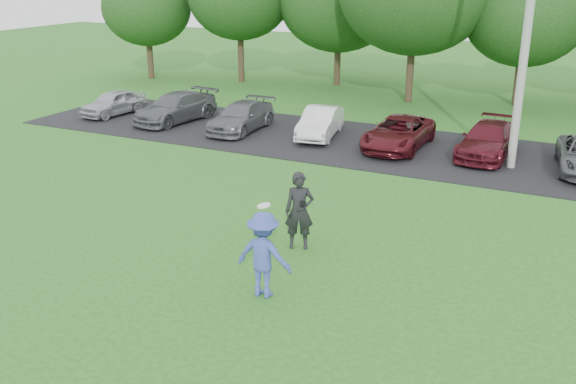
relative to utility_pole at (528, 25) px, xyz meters
The scene contains 7 objects.
ground 13.87m from the utility_pole, 108.96° to the right, with size 100.00×100.00×0.00m, color #23621C.
parking_lot 6.41m from the utility_pole, behind, with size 32.00×6.50×0.03m, color black.
utility_pole is the anchor object (origin of this frame).
frisbee_player 12.69m from the utility_pole, 106.57° to the right, with size 1.24×0.76×2.18m.
camera_bystander 10.56m from the utility_pole, 112.64° to the right, with size 0.83×0.70×1.94m.
parked_cars 6.20m from the utility_pole, behind, with size 28.29×4.78×1.24m.
tree_row 10.80m from the utility_pole, 104.59° to the left, with size 42.39×9.85×8.64m.
Camera 1 is at (6.51, -9.93, 6.66)m, focal length 40.00 mm.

